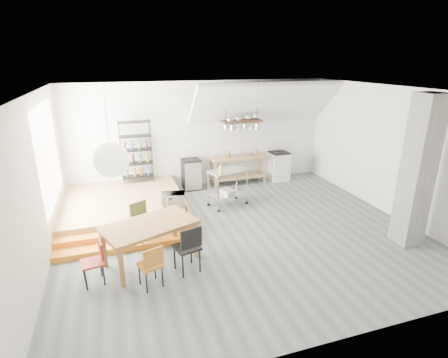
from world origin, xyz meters
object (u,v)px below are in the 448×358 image
object	(u,v)px
dining_table	(150,228)
stove	(278,165)
mini_fridge	(192,174)
rolling_cart	(228,183)

from	to	relation	value
dining_table	stove	bearing A→B (deg)	18.21
dining_table	mini_fridge	distance (m)	4.17
stove	rolling_cart	size ratio (longest dim) A/B	1.05
rolling_cart	mini_fridge	world-z (taller)	rolling_cart
stove	mini_fridge	world-z (taller)	stove
rolling_cart	dining_table	bearing A→B (deg)	-152.81
rolling_cart	stove	bearing A→B (deg)	18.11
rolling_cart	mini_fridge	size ratio (longest dim) A/B	1.22
mini_fridge	stove	bearing A→B (deg)	-0.86
stove	mini_fridge	bearing A→B (deg)	179.14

